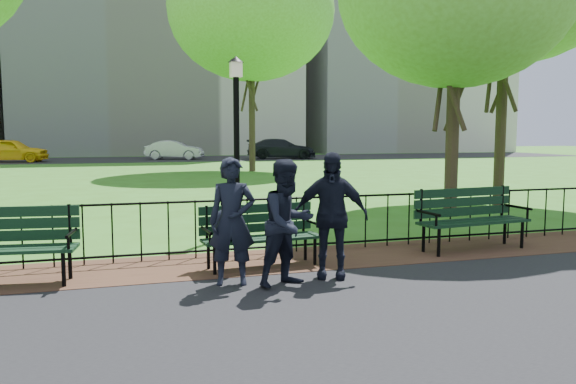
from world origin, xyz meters
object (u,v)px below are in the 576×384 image
object	(u,v)px
sedan_silver	(175,150)
person_right	(331,215)
park_bench_right_a	(469,212)
sedan_dark	(281,149)
taxi	(11,150)
lamppost	(237,139)
park_bench_left_a	(0,237)
person_mid	(288,223)
park_bench_main	(245,227)
tree_far_e	(251,9)
person_left	(232,221)

from	to	relation	value
sedan_silver	person_right	bearing A→B (deg)	-162.89
park_bench_right_a	sedan_dark	bearing A→B (deg)	73.57
taxi	sedan_dark	size ratio (longest dim) A/B	0.90
sedan_silver	sedan_dark	size ratio (longest dim) A/B	0.81
lamppost	person_right	world-z (taller)	lamppost
park_bench_left_a	lamppost	world-z (taller)	lamppost
person_mid	person_right	bearing A→B (deg)	-2.93
person_right	park_bench_left_a	bearing A→B (deg)	-169.89
person_mid	sedan_dark	xyz separation A→B (m)	(9.28, 32.74, -0.06)
park_bench_right_a	sedan_silver	distance (m)	32.77
person_right	sedan_dark	world-z (taller)	person_right
park_bench_right_a	person_mid	xyz separation A→B (m)	(-3.47, -1.26, 0.18)
park_bench_main	lamppost	world-z (taller)	lamppost
park_bench_right_a	sedan_dark	size ratio (longest dim) A/B	0.40
park_bench_left_a	tree_far_e	size ratio (longest dim) A/B	0.17
person_mid	park_bench_left_a	bearing A→B (deg)	140.02
park_bench_right_a	lamppost	distance (m)	4.32
park_bench_left_a	sedan_silver	bearing A→B (deg)	87.86
taxi	person_left	bearing A→B (deg)	-156.04
park_bench_main	park_bench_right_a	distance (m)	3.81
person_right	lamppost	bearing A→B (deg)	120.96
park_bench_left_a	park_bench_right_a	size ratio (longest dim) A/B	0.97
park_bench_right_a	tree_far_e	world-z (taller)	tree_far_e
park_bench_main	lamppost	distance (m)	3.01
person_mid	park_bench_right_a	bearing A→B (deg)	-2.23
park_bench_right_a	sedan_dark	distance (m)	32.01
park_bench_left_a	person_left	world-z (taller)	person_left
person_left	person_right	xyz separation A→B (m)	(1.30, -0.03, 0.03)
person_left	person_mid	bearing A→B (deg)	-7.93
person_right	sedan_dark	bearing A→B (deg)	97.38
person_left	sedan_silver	xyz separation A→B (m)	(2.39, 33.73, -0.13)
sedan_dark	park_bench_right_a	bearing A→B (deg)	179.61
park_bench_left_a	person_left	bearing A→B (deg)	-10.08
park_bench_main	sedan_silver	size ratio (longest dim) A/B	0.43
taxi	person_right	bearing A→B (deg)	-153.95
park_bench_main	person_left	xyz separation A→B (m)	(-0.32, -0.73, 0.20)
park_bench_main	tree_far_e	distance (m)	21.41
tree_far_e	taxi	size ratio (longest dim) A/B	2.50
park_bench_right_a	person_mid	bearing A→B (deg)	-166.04
lamppost	tree_far_e	xyz separation A→B (m)	(4.19, 16.88, 6.03)
park_bench_main	park_bench_right_a	world-z (taller)	park_bench_right_a
park_bench_main	park_bench_left_a	distance (m)	3.12
person_mid	sedan_silver	distance (m)	34.03
lamppost	park_bench_left_a	bearing A→B (deg)	-143.77
sedan_silver	person_mid	bearing A→B (deg)	-163.97
person_mid	person_left	bearing A→B (deg)	136.20
lamppost	person_mid	size ratio (longest dim) A/B	2.09
person_left	park_bench_left_a	bearing A→B (deg)	176.81
park_bench_left_a	sedan_dark	distance (m)	34.09
sedan_silver	tree_far_e	bearing A→B (deg)	-150.18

